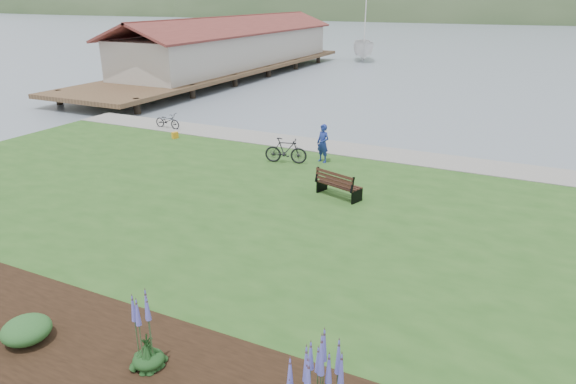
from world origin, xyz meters
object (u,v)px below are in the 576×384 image
park_bench (337,184)px  sailboat (363,61)px  person (323,140)px  bicycle_a (167,121)px

park_bench → sailboat: bearing=125.5°
park_bench → person: size_ratio=0.92×
park_bench → sailboat: 45.32m
sailboat → person: bearing=-94.4°
park_bench → bicycle_a: park_bench is taller
person → park_bench: bearing=-42.1°
park_bench → bicycle_a: (-11.91, 5.54, -0.09)m
park_bench → bicycle_a: 13.13m
bicycle_a → sailboat: bearing=4.9°
sailboat → park_bench: bearing=-93.2°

